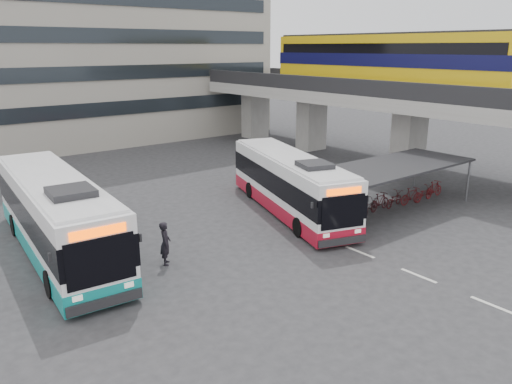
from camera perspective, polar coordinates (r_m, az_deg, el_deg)
ground at (r=20.90m, az=7.29°, el=-8.51°), size 120.00×120.00×0.00m
viaduct at (r=39.36m, az=13.50°, el=12.22°), size 8.00×32.00×9.68m
bike_shelter at (r=28.43m, az=15.15°, el=0.57°), size 10.00×4.00×2.54m
office_block at (r=53.10m, az=-17.36°, el=19.66°), size 30.00×15.00×25.00m
road_markings at (r=21.02m, az=18.09°, el=-9.07°), size 0.15×7.60×0.01m
bus_main at (r=27.08m, az=3.91°, el=0.92°), size 5.85×11.61×3.37m
bus_teal at (r=23.10m, az=-21.83°, el=-2.59°), size 3.61×12.63×3.69m
pedestrian at (r=21.01m, az=-10.33°, el=-5.78°), size 0.71×0.80×1.85m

